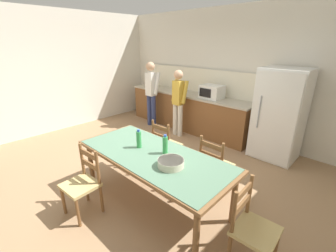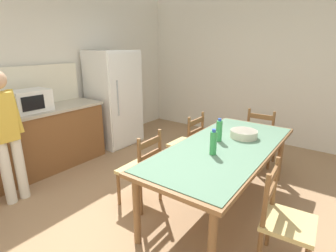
% 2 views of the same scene
% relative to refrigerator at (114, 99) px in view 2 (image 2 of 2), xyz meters
% --- Properties ---
extents(ground_plane, '(8.32, 8.32, 0.00)m').
position_rel_refrigerator_xyz_m(ground_plane, '(-1.36, -2.19, -0.87)').
color(ground_plane, '#9E7A56').
extents(wall_back, '(6.52, 0.12, 2.90)m').
position_rel_refrigerator_xyz_m(wall_back, '(-1.36, 0.47, 0.58)').
color(wall_back, silver).
rests_on(wall_back, ground).
extents(wall_right, '(0.12, 5.20, 2.90)m').
position_rel_refrigerator_xyz_m(wall_right, '(1.90, -2.19, 0.58)').
color(wall_right, silver).
rests_on(wall_right, ground).
extents(refrigerator, '(0.81, 0.73, 1.73)m').
position_rel_refrigerator_xyz_m(refrigerator, '(0.00, 0.00, 0.00)').
color(refrigerator, white).
rests_on(refrigerator, ground).
extents(microwave, '(0.50, 0.39, 0.30)m').
position_rel_refrigerator_xyz_m(microwave, '(-1.53, 0.02, 0.21)').
color(microwave, white).
rests_on(microwave, kitchen_counter).
extents(dining_table, '(2.27, 1.01, 0.76)m').
position_rel_refrigerator_xyz_m(dining_table, '(-0.72, -2.56, -0.18)').
color(dining_table, brown).
rests_on(dining_table, ground).
extents(bottle_near_centre, '(0.07, 0.07, 0.27)m').
position_rel_refrigerator_xyz_m(bottle_near_centre, '(-1.01, -2.56, 0.01)').
color(bottle_near_centre, green).
rests_on(bottle_near_centre, dining_table).
extents(bottle_off_centre, '(0.07, 0.07, 0.27)m').
position_rel_refrigerator_xyz_m(bottle_off_centre, '(-0.61, -2.44, 0.01)').
color(bottle_off_centre, green).
rests_on(bottle_off_centre, dining_table).
extents(serving_bowl, '(0.32, 0.32, 0.09)m').
position_rel_refrigerator_xyz_m(serving_bowl, '(-0.33, -2.63, -0.06)').
color(serving_bowl, beige).
rests_on(serving_bowl, dining_table).
extents(chair_side_far_left, '(0.43, 0.41, 0.91)m').
position_rel_refrigerator_xyz_m(chair_side_far_left, '(-1.24, -1.79, -0.43)').
color(chair_side_far_left, brown).
rests_on(chair_side_far_left, ground).
extents(chair_side_far_right, '(0.43, 0.41, 0.91)m').
position_rel_refrigerator_xyz_m(chair_side_far_right, '(-0.23, -1.77, -0.43)').
color(chair_side_far_right, brown).
rests_on(chair_side_far_right, ground).
extents(chair_head_end, '(0.42, 0.44, 0.91)m').
position_rel_refrigerator_xyz_m(chair_head_end, '(0.69, -2.54, -0.43)').
color(chair_head_end, brown).
rests_on(chair_head_end, ground).
extents(chair_side_near_left, '(0.45, 0.43, 0.91)m').
position_rel_refrigerator_xyz_m(chair_side_near_left, '(-1.22, -3.35, -0.43)').
color(chair_side_near_left, brown).
rests_on(chair_side_near_left, ground).
extents(person_at_counter, '(0.39, 0.27, 1.57)m').
position_rel_refrigerator_xyz_m(person_at_counter, '(-2.10, -0.50, 0.02)').
color(person_at_counter, silver).
rests_on(person_at_counter, ground).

